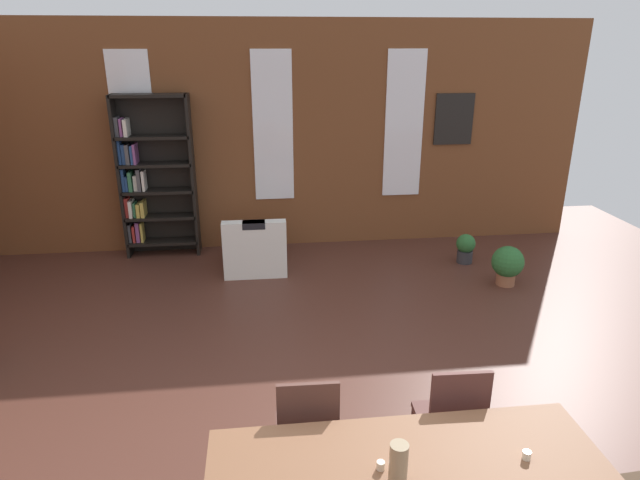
{
  "coord_description": "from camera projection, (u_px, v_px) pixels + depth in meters",
  "views": [
    {
      "loc": [
        -0.22,
        -3.03,
        2.84
      ],
      "look_at": [
        0.33,
        1.68,
        1.09
      ],
      "focal_mm": 30.22,
      "sensor_mm": 36.0,
      "label": 1
    }
  ],
  "objects": [
    {
      "name": "window_pane_2",
      "position": [
        404.0,
        125.0,
        7.65
      ],
      "size": [
        0.55,
        0.02,
        2.05
      ],
      "primitive_type": "cube",
      "color": "white"
    },
    {
      "name": "ground_plane",
      "position": [
        302.0,
        466.0,
        3.83
      ],
      "size": [
        11.78,
        11.78,
        0.0
      ],
      "primitive_type": "plane",
      "color": "#502C23"
    },
    {
      "name": "armchair_white",
      "position": [
        255.0,
        249.0,
        7.09
      ],
      "size": [
        0.8,
        0.81,
        0.75
      ],
      "color": "white",
      "rests_on": "ground"
    },
    {
      "name": "potted_plant_corner",
      "position": [
        508.0,
        264.0,
        6.62
      ],
      "size": [
        0.39,
        0.39,
        0.5
      ],
      "color": "#9E6042",
      "rests_on": "ground"
    },
    {
      "name": "tealight_candle_1",
      "position": [
        527.0,
        455.0,
        2.85
      ],
      "size": [
        0.04,
        0.04,
        0.05
      ],
      "primitive_type": "cylinder",
      "color": "silver",
      "rests_on": "dining_table"
    },
    {
      "name": "back_wall_brick",
      "position": [
        273.0,
        138.0,
        7.57
      ],
      "size": [
        8.97,
        0.12,
        3.15
      ],
      "primitive_type": "cube",
      "color": "brown",
      "rests_on": "ground"
    },
    {
      "name": "framed_picture",
      "position": [
        454.0,
        119.0,
        7.7
      ],
      "size": [
        0.56,
        0.03,
        0.72
      ],
      "primitive_type": "cube",
      "color": "black"
    },
    {
      "name": "dining_chair_far_left",
      "position": [
        307.0,
        431.0,
        3.43
      ],
      "size": [
        0.41,
        0.41,
        0.95
      ],
      "color": "#4F3028",
      "rests_on": "ground"
    },
    {
      "name": "dining_chair_far_right",
      "position": [
        451.0,
        420.0,
        3.53
      ],
      "size": [
        0.41,
        0.41,
        0.95
      ],
      "color": "#542F2A",
      "rests_on": "ground"
    },
    {
      "name": "potted_plant_by_shelf",
      "position": [
        465.0,
        247.0,
        7.32
      ],
      "size": [
        0.26,
        0.26,
        0.4
      ],
      "color": "#333338",
      "rests_on": "ground"
    },
    {
      "name": "tealight_candle_0",
      "position": [
        381.0,
        465.0,
        2.78
      ],
      "size": [
        0.04,
        0.04,
        0.05
      ],
      "primitive_type": "cylinder",
      "color": "silver",
      "rests_on": "dining_table"
    },
    {
      "name": "bookshelf_tall",
      "position": [
        151.0,
        178.0,
        7.32
      ],
      "size": [
        1.0,
        0.29,
        2.22
      ],
      "color": "black",
      "rests_on": "ground"
    },
    {
      "name": "window_pane_0",
      "position": [
        135.0,
        130.0,
        7.24
      ],
      "size": [
        0.55,
        0.02,
        2.05
      ],
      "primitive_type": "cube",
      "color": "white"
    },
    {
      "name": "vase_on_table",
      "position": [
        398.0,
        463.0,
        2.67
      ],
      "size": [
        0.1,
        0.1,
        0.23
      ],
      "primitive_type": "cylinder",
      "color": "#998466",
      "rests_on": "dining_table"
    },
    {
      "name": "window_pane_1",
      "position": [
        273.0,
        127.0,
        7.45
      ],
      "size": [
        0.55,
        0.02,
        2.05
      ],
      "primitive_type": "cube",
      "color": "white"
    }
  ]
}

